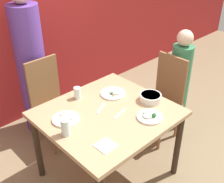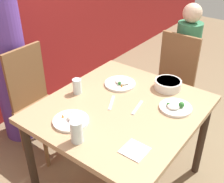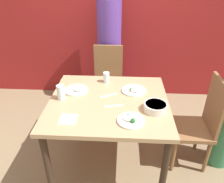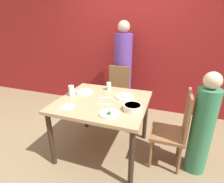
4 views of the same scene
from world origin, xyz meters
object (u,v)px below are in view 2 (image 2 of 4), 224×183
chair_child_spot (171,84)px  plate_rice_adult (175,107)px  person_child (184,68)px  glass_water_tall (77,132)px  person_adult (9,61)px  chair_adult_spot (37,100)px  bowl_curry (168,84)px

chair_child_spot → plate_rice_adult: 0.84m
person_child → glass_water_tall: 1.66m
chair_child_spot → plate_rice_adult: bearing=-63.1°
chair_child_spot → person_adult: size_ratio=0.57×
person_child → glass_water_tall: person_child is taller
plate_rice_adult → chair_child_spot: bearing=26.9°
chair_adult_spot → person_adult: size_ratio=0.57×
person_child → plate_rice_adult: size_ratio=5.52×
chair_child_spot → person_child: person_child is taller
chair_child_spot → person_child: 0.29m
person_child → chair_child_spot: bearing=180.0°
chair_child_spot → person_adult: bearing=-139.4°
chair_adult_spot → glass_water_tall: 1.00m
chair_adult_spot → bowl_curry: chair_adult_spot is taller
chair_adult_spot → person_adult: bearing=90.0°
person_adult → plate_rice_adult: person_adult is taller
chair_child_spot → person_child: bearing=90.0°
person_child → bowl_curry: person_child is taller
bowl_curry → person_adult: bearing=110.3°
bowl_curry → chair_adult_spot: bearing=116.1°
chair_child_spot → plate_rice_adult: (-0.71, -0.36, 0.27)m
bowl_curry → chair_child_spot: bearing=20.9°
chair_child_spot → glass_water_tall: bearing=-87.9°
chair_adult_spot → chair_child_spot: bearing=-39.9°
person_child → plate_rice_adult: bearing=-160.1°
person_adult → bowl_curry: bearing=-69.7°
chair_adult_spot → glass_water_tall: bearing=-113.5°
bowl_curry → plate_rice_adult: size_ratio=0.92×
chair_adult_spot → person_adult: person_adult is taller
chair_child_spot → glass_water_tall: chair_child_spot is taller
glass_water_tall → chair_child_spot: bearing=2.1°
person_adult → person_child: size_ratio=1.40×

